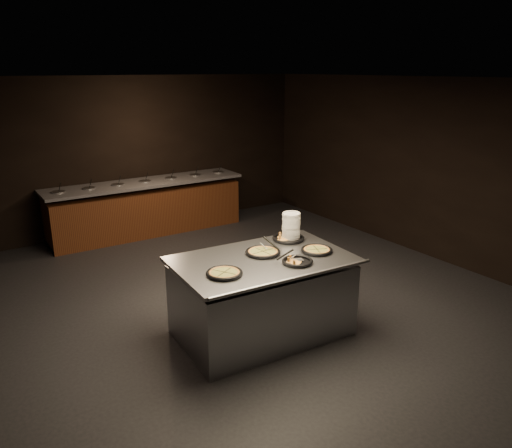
# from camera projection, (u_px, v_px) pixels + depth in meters

# --- Properties ---
(room) EXTENTS (7.02, 8.02, 2.92)m
(room) POSITION_uv_depth(u_px,v_px,m) (247.00, 199.00, 6.28)
(room) COLOR black
(room) RESTS_ON ground
(salad_bar) EXTENTS (3.70, 0.83, 1.18)m
(salad_bar) POSITION_uv_depth(u_px,v_px,m) (147.00, 211.00, 9.43)
(salad_bar) COLOR #5F3016
(salad_bar) RESTS_ON ground
(serving_counter) EXTENTS (2.06, 1.38, 0.96)m
(serving_counter) POSITION_uv_depth(u_px,v_px,m) (262.00, 298.00, 5.82)
(serving_counter) COLOR #ACAFB3
(serving_counter) RESTS_ON ground
(plate_stack) EXTENTS (0.23, 0.23, 0.33)m
(plate_stack) POSITION_uv_depth(u_px,v_px,m) (291.00, 226.00, 6.27)
(plate_stack) COLOR white
(plate_stack) RESTS_ON serving_counter
(pan_veggie_whole) EXTENTS (0.39, 0.39, 0.04)m
(pan_veggie_whole) POSITION_uv_depth(u_px,v_px,m) (224.00, 273.00, 5.21)
(pan_veggie_whole) COLOR black
(pan_veggie_whole) RESTS_ON serving_counter
(pan_cheese_whole) EXTENTS (0.41, 0.41, 0.04)m
(pan_cheese_whole) POSITION_uv_depth(u_px,v_px,m) (263.00, 252.00, 5.80)
(pan_cheese_whole) COLOR black
(pan_cheese_whole) RESTS_ON serving_counter
(pan_cheese_slices_a) EXTENTS (0.41, 0.41, 0.04)m
(pan_cheese_slices_a) POSITION_uv_depth(u_px,v_px,m) (288.00, 238.00, 6.27)
(pan_cheese_slices_a) COLOR black
(pan_cheese_slices_a) RESTS_ON serving_counter
(pan_cheese_slices_b) EXTENTS (0.35, 0.35, 0.04)m
(pan_cheese_slices_b) POSITION_uv_depth(u_px,v_px,m) (297.00, 261.00, 5.53)
(pan_cheese_slices_b) COLOR black
(pan_cheese_slices_b) RESTS_ON serving_counter
(pan_veggie_slices) EXTENTS (0.37, 0.37, 0.04)m
(pan_veggie_slices) POSITION_uv_depth(u_px,v_px,m) (317.00, 250.00, 5.86)
(pan_veggie_slices) COLOR black
(pan_veggie_slices) RESTS_ON serving_counter
(server_left) EXTENTS (0.24, 0.32, 0.18)m
(server_left) POSITION_uv_depth(u_px,v_px,m) (267.00, 245.00, 5.85)
(server_left) COLOR #ACAFB3
(server_left) RESTS_ON serving_counter
(server_right) EXTENTS (0.32, 0.14, 0.15)m
(server_right) POSITION_uv_depth(u_px,v_px,m) (289.00, 256.00, 5.52)
(server_right) COLOR #ACAFB3
(server_right) RESTS_ON serving_counter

